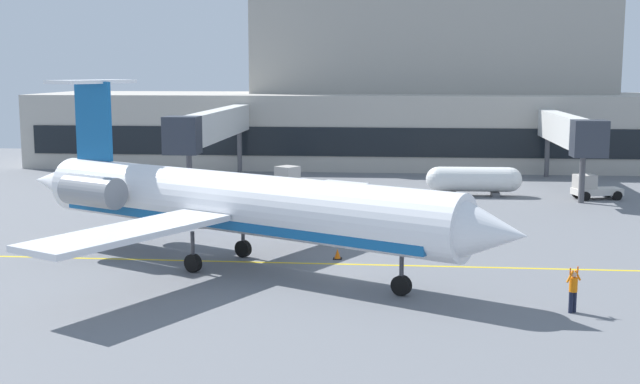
% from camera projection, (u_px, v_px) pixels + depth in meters
% --- Properties ---
extents(ground, '(120.00, 120.00, 0.11)m').
position_uv_depth(ground, '(337.00, 278.00, 39.39)').
color(ground, slate).
extents(terminal_building, '(70.59, 16.00, 20.53)m').
position_uv_depth(terminal_building, '(399.00, 89.00, 85.83)').
color(terminal_building, '#ADA89E').
rests_on(terminal_building, ground).
extents(jet_bridge_west, '(2.40, 18.94, 6.27)m').
position_uv_depth(jet_bridge_west, '(567.00, 131.00, 66.41)').
color(jet_bridge_west, silver).
rests_on(jet_bridge_west, ground).
extents(jet_bridge_east, '(2.40, 23.14, 6.63)m').
position_uv_depth(jet_bridge_east, '(213.00, 126.00, 66.99)').
color(jet_bridge_east, silver).
rests_on(jet_bridge_east, ground).
extents(regional_jet, '(28.21, 22.08, 9.31)m').
position_uv_depth(regional_jet, '(229.00, 202.00, 41.13)').
color(regional_jet, white).
rests_on(regional_jet, ground).
extents(baggage_tug, '(3.52, 4.25, 2.31)m').
position_uv_depth(baggage_tug, '(232.00, 208.00, 52.86)').
color(baggage_tug, '#19389E').
rests_on(baggage_tug, ground).
extents(pushback_tractor, '(3.44, 4.04, 2.33)m').
position_uv_depth(pushback_tractor, '(293.00, 182.00, 65.05)').
color(pushback_tractor, silver).
rests_on(pushback_tractor, ground).
extents(belt_loader, '(3.90, 2.49, 1.89)m').
position_uv_depth(belt_loader, '(592.00, 188.00, 62.82)').
color(belt_loader, silver).
rests_on(belt_loader, ground).
extents(fuel_tank, '(7.49, 2.05, 2.29)m').
position_uv_depth(fuel_tank, '(474.00, 179.00, 64.37)').
color(fuel_tank, white).
rests_on(fuel_tank, ground).
extents(marshaller, '(0.72, 0.57, 1.91)m').
position_uv_depth(marshaller, '(573.00, 290.00, 33.55)').
color(marshaller, '#191E33').
rests_on(marshaller, ground).
extents(safety_cone_alpha, '(0.47, 0.47, 0.55)m').
position_uv_depth(safety_cone_alpha, '(375.00, 239.00, 46.92)').
color(safety_cone_alpha, orange).
rests_on(safety_cone_alpha, ground).
extents(safety_cone_bravo, '(0.47, 0.47, 0.55)m').
position_uv_depth(safety_cone_bravo, '(200.00, 224.00, 51.54)').
color(safety_cone_bravo, orange).
rests_on(safety_cone_bravo, ground).
extents(safety_cone_charlie, '(0.47, 0.47, 0.55)m').
position_uv_depth(safety_cone_charlie, '(68.00, 248.00, 44.57)').
color(safety_cone_charlie, orange).
rests_on(safety_cone_charlie, ground).
extents(safety_cone_delta, '(0.47, 0.47, 0.55)m').
position_uv_depth(safety_cone_delta, '(337.00, 254.00, 43.13)').
color(safety_cone_delta, orange).
rests_on(safety_cone_delta, ground).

